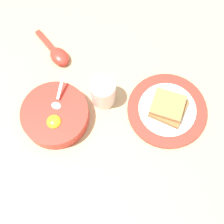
% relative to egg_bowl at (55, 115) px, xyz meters
% --- Properties ---
extents(ground_plane, '(3.00, 3.00, 0.00)m').
position_rel_egg_bowl_xyz_m(ground_plane, '(-0.14, -0.20, -0.03)').
color(ground_plane, tan).
extents(egg_bowl, '(0.18, 0.18, 0.08)m').
position_rel_egg_bowl_xyz_m(egg_bowl, '(0.00, 0.00, 0.00)').
color(egg_bowl, red).
rests_on(egg_bowl, ground_plane).
extents(toast_plate, '(0.22, 0.22, 0.01)m').
position_rel_egg_bowl_xyz_m(toast_plate, '(-0.27, -0.13, -0.02)').
color(toast_plate, red).
rests_on(toast_plate, ground_plane).
extents(toast_sandwich, '(0.09, 0.09, 0.03)m').
position_rel_egg_bowl_xyz_m(toast_sandwich, '(-0.27, -0.13, -0.00)').
color(toast_sandwich, brown).
rests_on(toast_sandwich, toast_plate).
extents(soup_spoon, '(0.15, 0.10, 0.03)m').
position_rel_egg_bowl_xyz_m(soup_spoon, '(0.08, -0.18, -0.01)').
color(soup_spoon, red).
rests_on(soup_spoon, ground_plane).
extents(drinking_cup, '(0.06, 0.06, 0.09)m').
position_rel_egg_bowl_xyz_m(drinking_cup, '(-0.10, -0.10, 0.02)').
color(drinking_cup, silver).
rests_on(drinking_cup, ground_plane).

